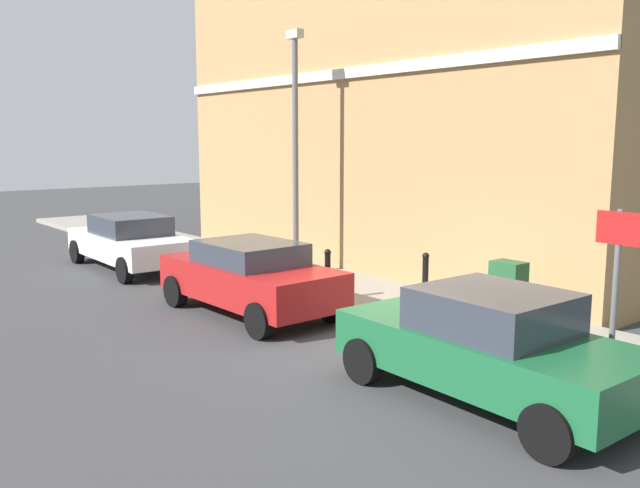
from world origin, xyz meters
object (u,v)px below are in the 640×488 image
Objects in this scene: bollard_far_kerb at (328,273)px; lamppost at (295,142)px; car_green at (489,345)px; car_white at (130,241)px; car_red at (250,276)px; utility_cabinet at (507,297)px; bollard_near_cabinet at (425,277)px; street_sign at (616,268)px.

lamppost reaches higher than bollard_far_kerb.
bollard_far_kerb is 3.86m from lamppost.
car_green reaches higher than car_white.
car_red is 4.81m from utility_cabinet.
utility_cabinet is (2.63, -4.02, -0.07)m from car_red.
lamppost reaches higher than bollard_near_cabinet.
bollard_near_cabinet is at bearing -160.76° from car_white.
street_sign is (1.50, -12.26, 0.93)m from car_white.
car_green is 11.50m from car_white.
car_white is at bearing 124.00° from lamppost.
car_white is at bearing 108.17° from bollard_near_cabinet.
street_sign is (1.68, -0.76, 0.91)m from car_green.
lamppost is at bearing 89.42° from utility_cabinet.
car_red is at bearing -142.43° from lamppost.
lamppost reaches higher than car_white.
street_sign is at bearing -104.26° from bollard_near_cabinet.
lamppost is at bearing -53.58° from car_red.
lamppost reaches higher than car_red.
car_red is at bearing 179.80° from car_white.
car_red reaches higher than bollard_near_cabinet.
bollard_near_cabinet is 4.88m from lamppost.
street_sign is at bearing -171.94° from car_white.
street_sign is (-1.10, -4.33, 0.96)m from bollard_near_cabinet.
bollard_far_kerb is (1.57, 5.10, -0.05)m from car_green.
car_red is 6.65m from street_sign.
car_green is 5.62m from car_red.
lamppost is at bearing -18.30° from car_green.
lamppost is at bearing 90.54° from bollard_near_cabinet.
utility_cabinet is 3.67m from bollard_far_kerb.
utility_cabinet is 0.20× the size of lamppost.
car_green reaches higher than bollard_far_kerb.
bollard_far_kerb is (1.39, -6.40, -0.03)m from car_white.
car_red is 3.92× the size of bollard_far_kerb.
car_white is 3.92× the size of utility_cabinet.
bollard_near_cabinet is at bearing -128.09° from car_red.
lamppost is (2.74, 7.70, 2.55)m from car_green.
bollard_near_cabinet is at bearing -36.63° from car_green.
bollard_far_kerb is at bearing -166.65° from car_white.
car_white is (0.18, 11.50, -0.02)m from car_green.
lamppost reaches higher than street_sign.
car_white is 10.21m from utility_cabinet.
car_green reaches higher than car_red.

